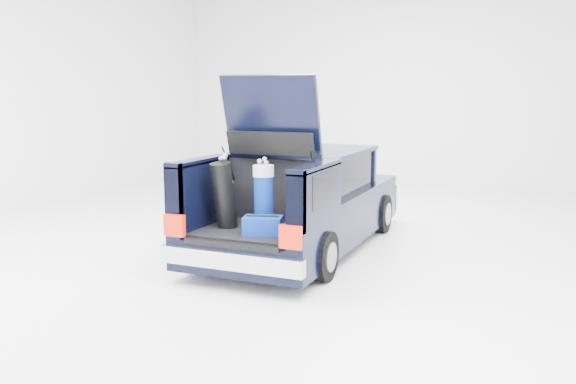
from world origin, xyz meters
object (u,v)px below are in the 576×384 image
at_px(car, 304,202).
at_px(red_suitcase, 306,206).
at_px(blue_golf_bag, 264,195).
at_px(black_golf_bag, 224,195).
at_px(blue_duffel, 263,226).

distance_m(car, red_suitcase, 1.31).
bearing_deg(blue_golf_bag, black_golf_bag, -167.17).
bearing_deg(red_suitcase, blue_golf_bag, -140.10).
bearing_deg(black_golf_bag, blue_golf_bag, 46.63).
xyz_separation_m(car, red_suitcase, (0.50, -1.19, 0.19)).
xyz_separation_m(black_golf_bag, blue_duffel, (0.59, -0.14, -0.31)).
bearing_deg(blue_duffel, red_suitcase, 48.51).
xyz_separation_m(car, black_golf_bag, (-0.40, -1.68, 0.34)).
distance_m(car, blue_duffel, 1.83).
bearing_deg(car, red_suitcase, -67.26).
xyz_separation_m(red_suitcase, blue_golf_bag, (-0.49, -0.22, 0.14)).
bearing_deg(red_suitcase, blue_duffel, -99.82).
distance_m(red_suitcase, blue_golf_bag, 0.55).
height_order(car, blue_duffel, car).
bearing_deg(blue_golf_bag, red_suitcase, 2.41).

